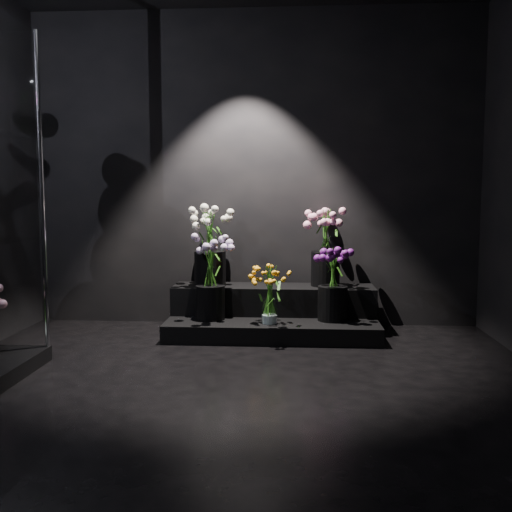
{
  "coord_description": "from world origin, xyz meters",
  "views": [
    {
      "loc": [
        0.35,
        -3.14,
        1.16
      ],
      "look_at": [
        0.07,
        1.2,
        0.71
      ],
      "focal_mm": 40.0,
      "sensor_mm": 36.0,
      "label": 1
    }
  ],
  "objects": [
    {
      "name": "bouquet_orange_bells",
      "position": [
        0.17,
        1.34,
        0.38
      ],
      "size": [
        0.33,
        0.33,
        0.46
      ],
      "rotation": [
        0.0,
        0.0,
        -0.32
      ],
      "color": "white",
      "rests_on": "display_riser"
    },
    {
      "name": "bouquet_purple",
      "position": [
        0.68,
        1.5,
        0.47
      ],
      "size": [
        0.34,
        0.34,
        0.59
      ],
      "rotation": [
        0.0,
        0.0,
        -0.1
      ],
      "color": "black",
      "rests_on": "display_riser"
    },
    {
      "name": "wall_back",
      "position": [
        0.0,
        2.0,
        1.4
      ],
      "size": [
        4.0,
        0.0,
        4.0
      ],
      "primitive_type": "plane",
      "rotation": [
        1.57,
        0.0,
        0.0
      ],
      "color": "black",
      "rests_on": "floor"
    },
    {
      "name": "bouquet_cream_roses",
      "position": [
        -0.36,
        1.73,
        0.77
      ],
      "size": [
        0.49,
        0.49,
        0.67
      ],
      "rotation": [
        0.0,
        0.0,
        0.25
      ],
      "color": "black",
      "rests_on": "display_riser"
    },
    {
      "name": "floor",
      "position": [
        0.0,
        0.0,
        0.0
      ],
      "size": [
        4.0,
        4.0,
        0.0
      ],
      "primitive_type": "plane",
      "color": "black",
      "rests_on": "ground"
    },
    {
      "name": "bouquet_lilac",
      "position": [
        -0.33,
        1.48,
        0.54
      ],
      "size": [
        0.42,
        0.42,
        0.69
      ],
      "rotation": [
        0.0,
        0.0,
        -0.17
      ],
      "color": "black",
      "rests_on": "display_riser"
    },
    {
      "name": "wall_front",
      "position": [
        0.0,
        -2.0,
        1.4
      ],
      "size": [
        4.0,
        0.0,
        4.0
      ],
      "primitive_type": "plane",
      "rotation": [
        -1.57,
        0.0,
        0.0
      ],
      "color": "black",
      "rests_on": "floor"
    },
    {
      "name": "display_riser",
      "position": [
        0.19,
        1.65,
        0.16
      ],
      "size": [
        1.74,
        0.77,
        0.39
      ],
      "color": "black",
      "rests_on": "floor"
    },
    {
      "name": "bouquet_pink_roses",
      "position": [
        0.64,
        1.79,
        0.76
      ],
      "size": [
        0.44,
        0.44,
        0.66
      ],
      "rotation": [
        0.0,
        0.0,
        0.35
      ],
      "color": "black",
      "rests_on": "display_riser"
    }
  ]
}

